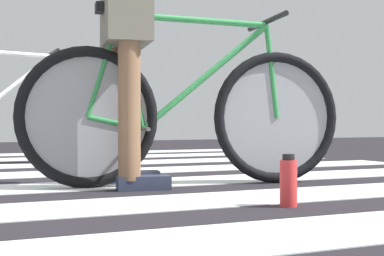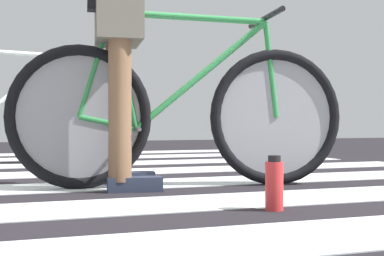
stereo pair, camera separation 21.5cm
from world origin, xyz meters
TOP-DOWN VIEW (x-y plane):
  - ground at (0.00, 0.00)m, footprint 18.00×14.00m
  - crosswalk_markings at (-0.03, 0.15)m, footprint 5.49×6.50m
  - bicycle_1_of_2 at (0.53, -0.05)m, footprint 1.72×0.53m
  - cyclist_1_of_2 at (0.22, 0.00)m, footprint 0.37×0.44m
  - bicycle_2_of_2 at (-0.30, 1.81)m, footprint 1.74×0.52m
  - water_bottle at (0.62, -0.89)m, footprint 0.07×0.07m

SIDE VIEW (x-z plane):
  - ground at x=0.00m, z-range 0.00..0.02m
  - crosswalk_markings at x=-0.03m, z-range 0.02..0.02m
  - water_bottle at x=0.62m, z-range 0.01..0.22m
  - bicycle_1_of_2 at x=0.53m, z-range -0.06..0.87m
  - bicycle_2_of_2 at x=-0.30m, z-range -0.06..0.87m
  - cyclist_1_of_2 at x=0.22m, z-range 0.17..1.17m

